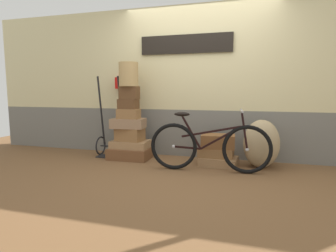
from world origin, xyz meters
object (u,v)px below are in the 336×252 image
at_px(suitcase_1, 131,144).
at_px(burlap_sack, 261,144).
at_px(suitcase_6, 129,93).
at_px(bicycle, 209,146).
at_px(suitcase_0, 130,153).
at_px(luggage_trolley, 111,139).
at_px(suitcase_5, 128,104).
at_px(suitcase_4, 129,114).
at_px(suitcase_3, 128,123).
at_px(suitcase_7, 219,161).
at_px(suitcase_9, 218,141).
at_px(suitcase_2, 130,134).
at_px(suitcase_8, 216,152).
at_px(wicker_basket, 129,74).

bearing_deg(suitcase_1, burlap_sack, -0.22).
xyz_separation_m(suitcase_1, suitcase_6, (-0.01, -0.01, 0.85)).
bearing_deg(bicycle, suitcase_1, 162.95).
bearing_deg(suitcase_1, suitcase_0, -88.22).
bearing_deg(luggage_trolley, suitcase_0, -14.38).
bearing_deg(suitcase_5, suitcase_1, 56.71).
height_order(suitcase_1, luggage_trolley, luggage_trolley).
bearing_deg(burlap_sack, suitcase_4, -178.52).
distance_m(burlap_sack, bicycle, 0.82).
distance_m(suitcase_3, suitcase_4, 0.16).
xyz_separation_m(suitcase_1, suitcase_7, (1.46, -0.05, -0.17)).
distance_m(suitcase_3, suitcase_9, 1.49).
xyz_separation_m(suitcase_1, suitcase_3, (-0.03, -0.03, 0.35)).
height_order(suitcase_2, suitcase_7, suitcase_2).
bearing_deg(suitcase_5, luggage_trolley, 173.74).
xyz_separation_m(suitcase_0, suitcase_6, (-0.01, 0.04, 1.00)).
xyz_separation_m(suitcase_7, suitcase_8, (-0.04, 0.02, 0.13)).
xyz_separation_m(suitcase_2, suitcase_4, (-0.00, -0.03, 0.34)).
xyz_separation_m(suitcase_2, suitcase_7, (1.47, -0.03, -0.34)).
distance_m(suitcase_0, suitcase_6, 1.00).
bearing_deg(suitcase_6, suitcase_2, -92.86).
bearing_deg(suitcase_2, luggage_trolley, 175.72).
bearing_deg(luggage_trolley, suitcase_2, -10.58).
distance_m(suitcase_5, suitcase_6, 0.18).
bearing_deg(suitcase_3, bicycle, -21.73).
bearing_deg(suitcase_9, suitcase_3, 176.02).
height_order(suitcase_5, suitcase_9, suitcase_5).
bearing_deg(suitcase_2, suitcase_8, 5.61).
relative_size(suitcase_6, bicycle, 0.18).
bearing_deg(luggage_trolley, suitcase_7, -3.26).
relative_size(suitcase_3, suitcase_4, 1.54).
height_order(suitcase_3, luggage_trolley, luggage_trolley).
distance_m(suitcase_2, bicycle, 1.43).
bearing_deg(suitcase_3, suitcase_5, 17.13).
xyz_separation_m(suitcase_7, bicycle, (-0.10, -0.37, 0.29)).
bearing_deg(luggage_trolley, suitcase_4, -15.27).
relative_size(suitcase_0, burlap_sack, 0.95).
height_order(suitcase_0, suitcase_6, suitcase_6).
distance_m(suitcase_8, luggage_trolley, 1.82).
distance_m(suitcase_5, suitcase_7, 1.71).
xyz_separation_m(suitcase_4, suitcase_7, (1.47, -0.00, -0.68)).
distance_m(suitcase_1, suitcase_9, 1.46).
bearing_deg(suitcase_8, suitcase_9, -26.17).
xyz_separation_m(suitcase_8, suitcase_9, (0.03, -0.02, 0.17)).
relative_size(suitcase_4, suitcase_8, 0.68).
distance_m(suitcase_2, wicker_basket, 0.98).
height_order(suitcase_8, luggage_trolley, luggage_trolley).
xyz_separation_m(suitcase_1, suitcase_4, (-0.01, -0.05, 0.51)).
distance_m(suitcase_4, suitcase_6, 0.34).
relative_size(suitcase_4, suitcase_5, 1.12).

